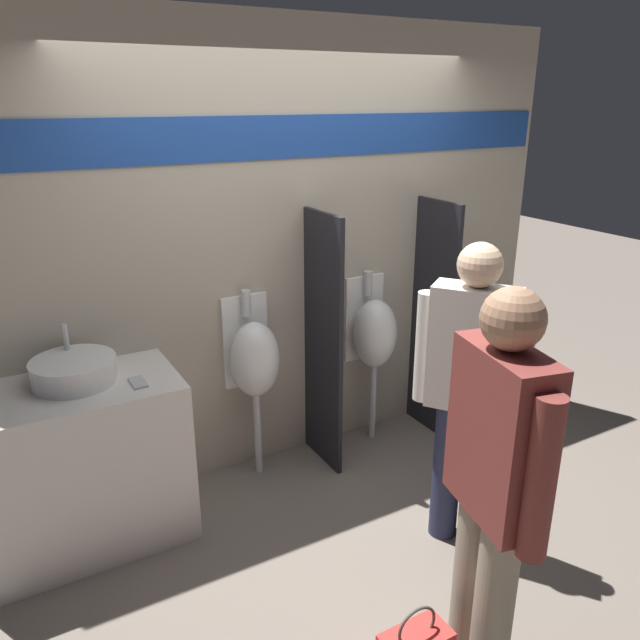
% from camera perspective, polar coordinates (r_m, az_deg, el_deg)
% --- Properties ---
extents(ground_plane, '(16.00, 16.00, 0.00)m').
position_cam_1_polar(ground_plane, '(3.93, 1.27, -15.33)').
color(ground_plane, '#70665B').
extents(display_wall, '(3.92, 0.07, 2.70)m').
position_cam_1_polar(display_wall, '(3.84, -3.18, 6.27)').
color(display_wall, '#B2A893').
rests_on(display_wall, ground_plane).
extents(sink_counter, '(1.07, 0.59, 0.90)m').
position_cam_1_polar(sink_counter, '(3.54, -21.18, -12.44)').
color(sink_counter, silver).
rests_on(sink_counter, ground_plane).
extents(sink_basin, '(0.42, 0.42, 0.26)m').
position_cam_1_polar(sink_basin, '(3.36, -21.59, -4.31)').
color(sink_basin, white).
rests_on(sink_basin, sink_counter).
extents(cell_phone, '(0.07, 0.14, 0.01)m').
position_cam_1_polar(cell_phone, '(3.27, -16.28, -5.50)').
color(cell_phone, '#B7B7BC').
rests_on(cell_phone, sink_counter).
extents(divider_near_counter, '(0.03, 0.43, 1.63)m').
position_cam_1_polar(divider_near_counter, '(3.86, 0.29, -2.15)').
color(divider_near_counter, black).
rests_on(divider_near_counter, ground_plane).
extents(divider_mid, '(0.03, 0.43, 1.63)m').
position_cam_1_polar(divider_mid, '(4.33, 10.29, -0.00)').
color(divider_mid, black).
rests_on(divider_mid, ground_plane).
extents(urinal_near_counter, '(0.31, 0.29, 1.18)m').
position_cam_1_polar(urinal_near_counter, '(3.76, -6.04, -3.56)').
color(urinal_near_counter, silver).
rests_on(urinal_near_counter, ground_plane).
extents(urinal_far, '(0.31, 0.29, 1.18)m').
position_cam_1_polar(urinal_far, '(4.15, 4.95, -1.22)').
color(urinal_far, silver).
rests_on(urinal_far, ground_plane).
extents(toilet, '(0.40, 0.56, 0.87)m').
position_cam_1_polar(toilet, '(4.74, 14.65, -5.32)').
color(toilet, white).
rests_on(toilet, ground_plane).
extents(person_in_vest, '(0.39, 0.48, 1.63)m').
position_cam_1_polar(person_in_vest, '(3.20, 13.48, -5.93)').
color(person_in_vest, '#282D4C').
rests_on(person_in_vest, ground_plane).
extents(person_with_lanyard, '(0.27, 0.57, 1.68)m').
position_cam_1_polar(person_with_lanyard, '(2.43, 15.66, -14.26)').
color(person_with_lanyard, gray).
rests_on(person_with_lanyard, ground_plane).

